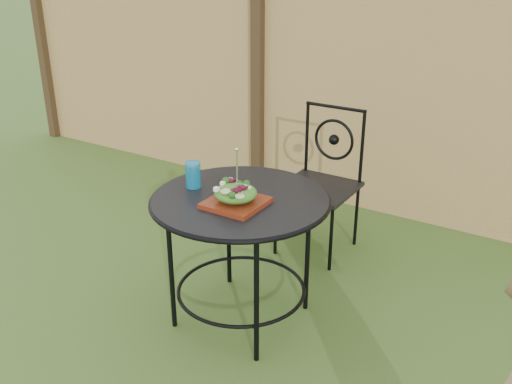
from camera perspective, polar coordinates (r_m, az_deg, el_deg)
fence at (r=4.18m, az=16.07°, el=9.38°), size 8.00×0.12×1.90m
patio_table at (r=2.94m, az=-1.56°, el=-3.01°), size 0.92×0.92×0.72m
patio_chair at (r=3.75m, az=6.63°, el=1.45°), size 0.46×0.46×0.95m
salad_plate at (r=2.79m, az=-2.03°, el=-1.09°), size 0.27×0.27×0.02m
salad at (r=2.77m, az=-2.04°, el=-0.11°), size 0.21×0.21×0.08m
fork at (r=2.72m, az=-1.91°, el=2.36°), size 0.01×0.01×0.18m
drinking_glass at (r=3.00m, az=-6.31°, el=1.74°), size 0.08×0.08×0.14m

